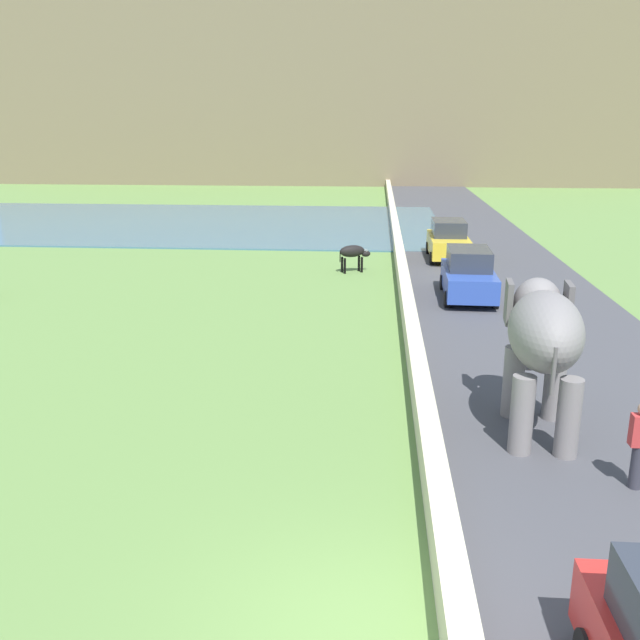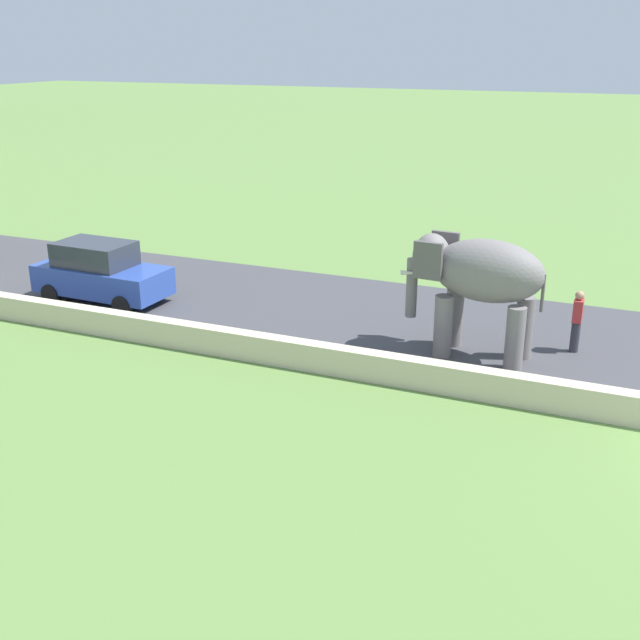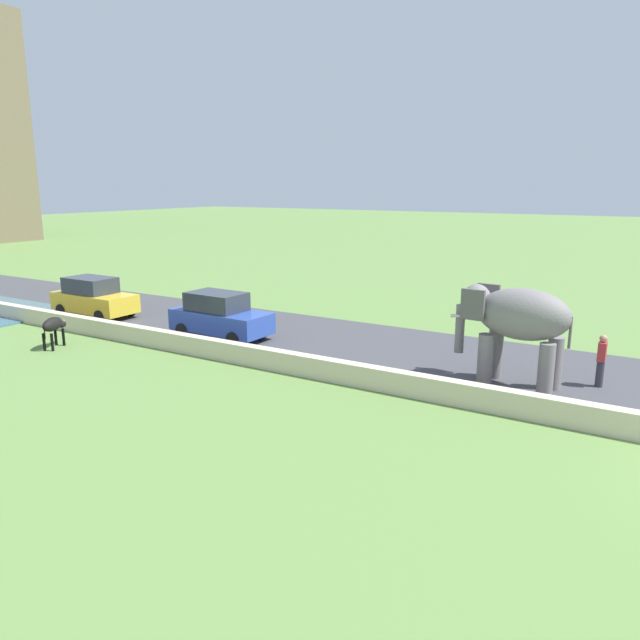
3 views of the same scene
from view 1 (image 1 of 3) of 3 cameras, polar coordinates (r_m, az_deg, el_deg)
name	(u,v)px [view 1 (image 1 of 3)]	position (r m, az deg, el deg)	size (l,w,h in m)	color
ground_plane	(358,634)	(9.56, 3.13, -24.16)	(220.00, 220.00, 0.00)	#608442
road_surface	(499,282)	(28.41, 14.38, 3.01)	(7.00, 120.00, 0.06)	#424247
barrier_wall	(404,284)	(25.99, 6.86, 2.91)	(0.40, 110.00, 0.67)	beige
lake	(149,222)	(45.31, -13.76, 7.75)	(36.00, 18.00, 0.08)	#426B84
hill_distant	(324,71)	(82.84, 0.33, 19.60)	(64.00, 28.00, 22.83)	#75664C
elephant	(543,337)	(14.47, 17.70, -1.36)	(1.64, 3.53, 2.99)	slate
person_beside_elephant	(640,444)	(13.19, 24.60, -9.20)	(0.36, 0.22, 1.63)	#33333D
car_yellow	(448,240)	(32.56, 10.41, 6.41)	(1.80, 4.00, 1.80)	gold
car_blue	(468,275)	(25.36, 12.00, 3.64)	(1.89, 4.05, 1.80)	#2D4CA8
cow_black	(353,253)	(29.37, 2.73, 5.51)	(1.40, 0.89, 1.15)	black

